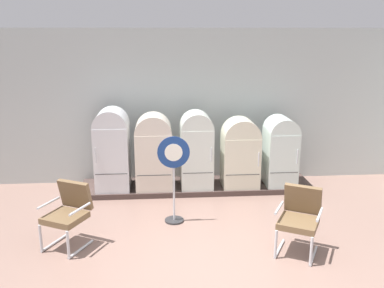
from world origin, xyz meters
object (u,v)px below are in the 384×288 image
(armchair_right, at_px, (300,216))
(sign_stand, at_px, (174,178))
(refrigerator_1, at_px, (154,150))
(refrigerator_3, at_px, (240,151))
(refrigerator_4, at_px, (280,149))
(refrigerator_2, at_px, (197,147))
(armchair_left, at_px, (68,211))
(refrigerator_0, at_px, (112,147))

(armchair_right, relative_size, sign_stand, 0.65)
(refrigerator_1, height_order, refrigerator_3, refrigerator_1)
(refrigerator_4, xyz_separation_m, sign_stand, (-2.18, -1.40, -0.06))
(refrigerator_1, xyz_separation_m, sign_stand, (0.34, -1.38, -0.10))
(refrigerator_2, relative_size, armchair_left, 1.56)
(armchair_left, xyz_separation_m, sign_stand, (1.58, 0.67, 0.23))
(refrigerator_2, relative_size, armchair_right, 1.56)
(refrigerator_2, xyz_separation_m, sign_stand, (-0.49, -1.38, -0.13))
(refrigerator_1, bearing_deg, armchair_right, -49.76)
(refrigerator_1, height_order, refrigerator_2, refrigerator_2)
(refrigerator_1, distance_m, refrigerator_4, 2.52)
(refrigerator_3, height_order, sign_stand, sign_stand)
(refrigerator_2, bearing_deg, sign_stand, -109.72)
(refrigerator_2, relative_size, sign_stand, 1.02)
(refrigerator_3, bearing_deg, refrigerator_0, 178.82)
(refrigerator_2, bearing_deg, refrigerator_3, -1.45)
(refrigerator_1, distance_m, armchair_left, 2.42)
(refrigerator_1, xyz_separation_m, refrigerator_3, (1.71, -0.02, -0.06))
(refrigerator_1, relative_size, armchair_left, 1.53)
(refrigerator_0, distance_m, armchair_right, 3.87)
(refrigerator_3, distance_m, armchair_left, 3.58)
(refrigerator_2, height_order, armchair_right, refrigerator_2)
(refrigerator_4, height_order, sign_stand, same)
(refrigerator_0, relative_size, sign_stand, 1.07)
(refrigerator_1, xyz_separation_m, refrigerator_2, (0.84, 0.00, 0.03))
(refrigerator_1, xyz_separation_m, refrigerator_4, (2.52, 0.02, -0.04))
(refrigerator_1, relative_size, armchair_right, 1.53)
(armchair_right, bearing_deg, refrigerator_4, 80.56)
(armchair_right, bearing_deg, refrigerator_3, 99.19)
(refrigerator_4, bearing_deg, refrigerator_1, -179.44)
(refrigerator_0, distance_m, refrigerator_3, 2.51)
(refrigerator_0, relative_size, armchair_left, 1.65)
(refrigerator_3, distance_m, sign_stand, 1.92)
(refrigerator_1, height_order, refrigerator_4, refrigerator_1)
(refrigerator_3, xyz_separation_m, refrigerator_4, (0.82, 0.04, 0.02))
(armchair_right, distance_m, sign_stand, 2.10)
(armchair_left, bearing_deg, sign_stand, 23.15)
(armchair_right, bearing_deg, refrigerator_0, 139.08)
(refrigerator_0, distance_m, refrigerator_1, 0.80)
(refrigerator_2, distance_m, sign_stand, 1.47)
(refrigerator_1, xyz_separation_m, armchair_left, (-1.24, -2.05, -0.33))
(refrigerator_2, distance_m, armchair_right, 2.82)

